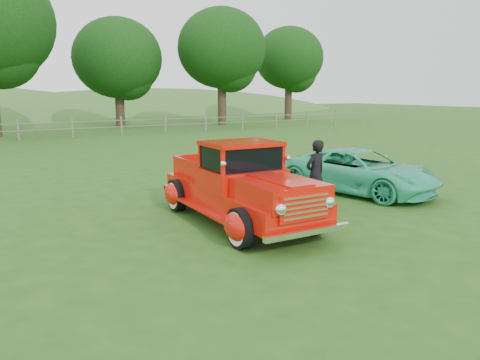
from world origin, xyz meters
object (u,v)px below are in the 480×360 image
tree_far_east (289,58)px  man (315,174)px  teal_sedan (360,171)px  tree_mid_east (222,48)px  red_pickup (240,187)px  tree_near_east (118,58)px

tree_far_east → man: 35.64m
teal_sedan → man: bearing=-178.1°
tree_mid_east → man: (-11.32, -25.84, -5.34)m
teal_sedan → red_pickup: bearing=176.8°
tree_near_east → tree_mid_east: size_ratio=0.88×
tree_mid_east → red_pickup: tree_mid_east is taller
red_pickup → teal_sedan: bearing=12.4°
tree_mid_east → tree_far_east: size_ratio=1.07×
red_pickup → teal_sedan: (4.43, 0.89, -0.19)m
tree_near_east → tree_mid_east: bearing=-14.0°
tree_mid_east → teal_sedan: 27.42m
tree_far_east → red_pickup: size_ratio=1.77×
red_pickup → teal_sedan: size_ratio=1.14×
tree_far_east → teal_sedan: bearing=-122.8°
tree_far_east → man: size_ratio=5.33×
tree_near_east → tree_far_east: (17.00, 1.00, 0.61)m
tree_mid_east → man: 28.71m
tree_mid_east → man: size_ratio=5.68×
tree_near_east → tree_mid_east: (8.00, -2.00, 0.93)m
man → red_pickup: bearing=-2.1°
tree_far_east → man: (-20.32, -28.84, -5.03)m
tree_mid_east → teal_sedan: size_ratio=2.15×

